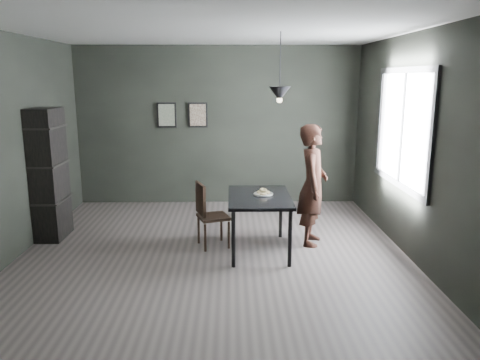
{
  "coord_description": "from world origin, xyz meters",
  "views": [
    {
      "loc": [
        0.24,
        -5.86,
        2.25
      ],
      "look_at": [
        0.35,
        0.05,
        0.95
      ],
      "focal_mm": 35.0,
      "sensor_mm": 36.0,
      "label": 1
    }
  ],
  "objects_px": {
    "cafe_table": "(259,202)",
    "shelf_unit": "(49,174)",
    "pendant_lamp": "(280,94)",
    "woman": "(313,185)",
    "white_plate": "(263,195)",
    "wood_chair": "(208,211)"
  },
  "relations": [
    {
      "from": "wood_chair",
      "to": "pendant_lamp",
      "type": "bearing_deg",
      "value": -23.17
    },
    {
      "from": "white_plate",
      "to": "cafe_table",
      "type": "bearing_deg",
      "value": -140.6
    },
    {
      "from": "woman",
      "to": "pendant_lamp",
      "type": "bearing_deg",
      "value": 124.42
    },
    {
      "from": "cafe_table",
      "to": "pendant_lamp",
      "type": "distance_m",
      "value": 1.41
    },
    {
      "from": "white_plate",
      "to": "shelf_unit",
      "type": "height_order",
      "value": "shelf_unit"
    },
    {
      "from": "pendant_lamp",
      "to": "white_plate",
      "type": "bearing_deg",
      "value": -164.06
    },
    {
      "from": "wood_chair",
      "to": "shelf_unit",
      "type": "distance_m",
      "value": 2.32
    },
    {
      "from": "cafe_table",
      "to": "woman",
      "type": "height_order",
      "value": "woman"
    },
    {
      "from": "cafe_table",
      "to": "shelf_unit",
      "type": "height_order",
      "value": "shelf_unit"
    },
    {
      "from": "wood_chair",
      "to": "shelf_unit",
      "type": "height_order",
      "value": "shelf_unit"
    },
    {
      "from": "cafe_table",
      "to": "shelf_unit",
      "type": "distance_m",
      "value": 2.99
    },
    {
      "from": "woman",
      "to": "shelf_unit",
      "type": "distance_m",
      "value": 3.68
    },
    {
      "from": "shelf_unit",
      "to": "pendant_lamp",
      "type": "relative_size",
      "value": 2.13
    },
    {
      "from": "cafe_table",
      "to": "white_plate",
      "type": "xyz_separation_m",
      "value": [
        0.05,
        0.04,
        0.08
      ]
    },
    {
      "from": "wood_chair",
      "to": "pendant_lamp",
      "type": "xyz_separation_m",
      "value": [
        0.93,
        -0.07,
        1.55
      ]
    },
    {
      "from": "wood_chair",
      "to": "pendant_lamp",
      "type": "relative_size",
      "value": 1.02
    },
    {
      "from": "pendant_lamp",
      "to": "shelf_unit",
      "type": "bearing_deg",
      "value": 170.92
    },
    {
      "from": "shelf_unit",
      "to": "pendant_lamp",
      "type": "bearing_deg",
      "value": -8.55
    },
    {
      "from": "pendant_lamp",
      "to": "woman",
      "type": "bearing_deg",
      "value": 20.83
    },
    {
      "from": "shelf_unit",
      "to": "woman",
      "type": "bearing_deg",
      "value": -4.47
    },
    {
      "from": "white_plate",
      "to": "pendant_lamp",
      "type": "bearing_deg",
      "value": 15.94
    },
    {
      "from": "cafe_table",
      "to": "white_plate",
      "type": "bearing_deg",
      "value": 39.4
    }
  ]
}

